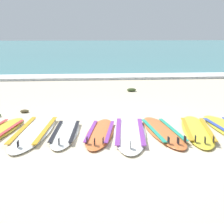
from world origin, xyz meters
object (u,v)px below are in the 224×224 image
object	(u,v)px
surfboard_1	(0,131)
surfboard_4	(100,133)
surfboard_6	(163,131)
surfboard_7	(197,130)
surfboard_2	(34,131)
surfboard_5	(130,132)
surfboard_3	(65,133)

from	to	relation	value
surfboard_1	surfboard_4	world-z (taller)	same
surfboard_6	surfboard_7	bearing A→B (deg)	0.04
surfboard_2	surfboard_1	bearing A→B (deg)	175.14
surfboard_1	surfboard_7	distance (m)	3.87
surfboard_6	surfboard_5	bearing A→B (deg)	-177.73
surfboard_1	surfboard_3	xyz separation A→B (m)	(1.28, -0.21, -0.00)
surfboard_1	surfboard_3	size ratio (longest dim) A/B	1.01
surfboard_2	surfboard_4	size ratio (longest dim) A/B	1.28
surfboard_3	surfboard_4	distance (m)	0.67
surfboard_2	surfboard_4	bearing A→B (deg)	-9.93
surfboard_2	surfboard_7	world-z (taller)	same
surfboard_4	surfboard_5	distance (m)	0.57
surfboard_5	surfboard_3	bearing A→B (deg)	175.69
surfboard_5	surfboard_7	xyz separation A→B (m)	(1.34, 0.03, 0.00)
surfboard_1	surfboard_5	size ratio (longest dim) A/B	0.81
surfboard_5	surfboard_7	distance (m)	1.34
surfboard_3	surfboard_6	bearing A→B (deg)	-2.05
surfboard_7	surfboard_3	bearing A→B (deg)	178.51
surfboard_1	surfboard_6	xyz separation A→B (m)	(3.17, -0.28, -0.00)
surfboard_2	surfboard_7	size ratio (longest dim) A/B	1.15
surfboard_3	surfboard_6	world-z (taller)	same
surfboard_4	surfboard_5	world-z (taller)	same
surfboard_1	surfboard_5	xyz separation A→B (m)	(2.52, -0.31, -0.00)
surfboard_4	surfboard_3	bearing A→B (deg)	174.18
surfboard_1	surfboard_5	distance (m)	2.54
surfboard_1	surfboard_7	bearing A→B (deg)	-4.15
surfboard_3	surfboard_4	world-z (taller)	same
surfboard_2	surfboard_3	bearing A→B (deg)	-14.28
surfboard_3	surfboard_2	bearing A→B (deg)	165.72
surfboard_7	surfboard_6	bearing A→B (deg)	-179.96
surfboard_6	surfboard_4	bearing A→B (deg)	-179.97
surfboard_4	surfboard_5	bearing A→B (deg)	-2.53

